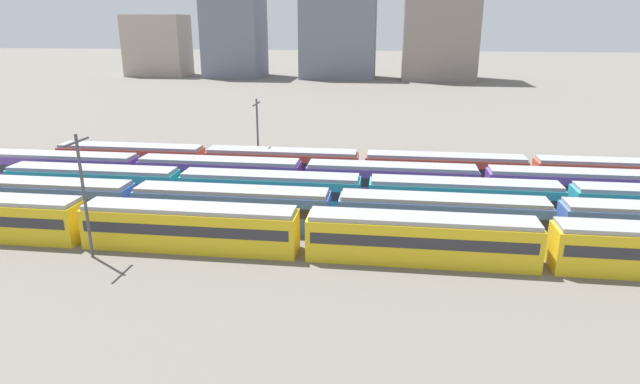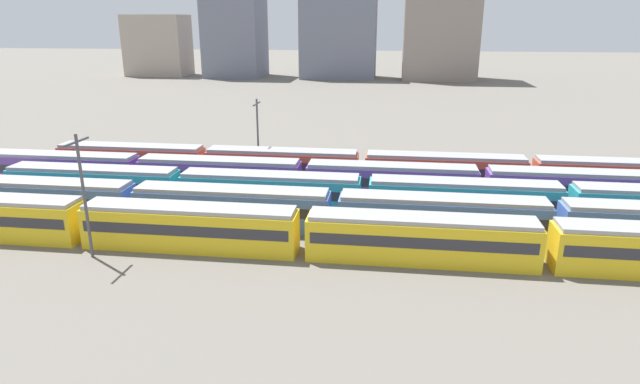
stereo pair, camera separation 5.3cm
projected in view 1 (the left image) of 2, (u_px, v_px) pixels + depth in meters
name	position (u px, v px, depth m)	size (l,w,h in m)	color
ground_plane	(99.00, 201.00, 56.72)	(600.00, 600.00, 0.00)	#666059
train_track_0	(546.00, 245.00, 41.00)	(112.50, 3.06, 3.75)	yellow
train_track_1	(555.00, 222.00, 45.65)	(112.50, 3.06, 3.75)	#4C70BC
train_track_2	(463.00, 199.00, 51.44)	(93.60, 3.06, 3.75)	teal
train_track_3	(391.00, 181.00, 57.22)	(93.60, 3.06, 3.75)	#6B429E
train_track_4	(362.00, 167.00, 62.56)	(74.70, 3.06, 3.75)	#BC4C38
catenary_pole_0	(83.00, 191.00, 41.72)	(0.24, 3.20, 10.11)	#4C4C51
catenary_pole_1	(258.00, 132.00, 66.02)	(0.24, 3.20, 9.23)	#4C4C51
distant_building_0	(158.00, 45.00, 183.47)	(20.07, 13.32, 20.07)	#A89989
distant_building_1	(234.00, 29.00, 178.38)	(18.28, 18.51, 30.90)	slate
distant_building_2	(338.00, 35.00, 174.52)	(24.04, 16.21, 27.53)	slate
distant_building_3	(441.00, 19.00, 168.97)	(22.84, 18.96, 37.35)	gray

